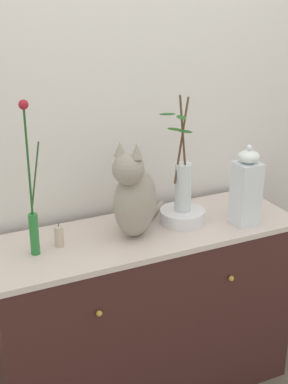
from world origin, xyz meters
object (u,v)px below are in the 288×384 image
at_px(jar_lidded_porcelain, 246,188).
at_px(bowl_porcelain, 182,216).
at_px(cat_sitting, 134,197).
at_px(vase_slim_green, 32,208).
at_px(vase_glass_clear, 183,182).
at_px(sideboard, 144,313).
at_px(candle_pillar, 59,236).

bearing_deg(jar_lidded_porcelain, bowl_porcelain, 153.61).
distance_m(cat_sitting, jar_lidded_porcelain, 0.49).
distance_m(vase_slim_green, vase_glass_clear, 0.66).
bearing_deg(jar_lidded_porcelain, vase_glass_clear, 153.62).
relative_size(cat_sitting, jar_lidded_porcelain, 1.17).
distance_m(sideboard, bowl_porcelain, 0.48).
bearing_deg(sideboard, vase_slim_green, 179.96).
relative_size(jar_lidded_porcelain, candle_pillar, 3.64).
bearing_deg(jar_lidded_porcelain, cat_sitting, 168.76).
relative_size(sideboard, bowl_porcelain, 6.90).
relative_size(bowl_porcelain, jar_lidded_porcelain, 0.55).
bearing_deg(bowl_porcelain, candle_pillar, 178.51).
relative_size(sideboard, cat_sitting, 3.24).
relative_size(sideboard, vase_slim_green, 2.22).
distance_m(sideboard, vase_glass_clear, 0.63).
bearing_deg(cat_sitting, sideboard, 17.02).
xyz_separation_m(bowl_porcelain, jar_lidded_porcelain, (0.24, -0.12, 0.13)).
bearing_deg(cat_sitting, vase_slim_green, 177.85).
height_order(vase_slim_green, jar_lidded_porcelain, vase_slim_green).
xyz_separation_m(sideboard, cat_sitting, (-0.05, -0.02, 0.59)).
xyz_separation_m(sideboard, jar_lidded_porcelain, (0.43, -0.11, 0.58)).
height_order(vase_glass_clear, candle_pillar, vase_glass_clear).
xyz_separation_m(sideboard, vase_glass_clear, (0.19, 0.01, 0.61)).
xyz_separation_m(sideboard, candle_pillar, (-0.37, 0.02, 0.46)).
xyz_separation_m(vase_slim_green, bowl_porcelain, (0.66, 0.01, -0.16)).
distance_m(vase_slim_green, bowl_porcelain, 0.68).
distance_m(cat_sitting, candle_pillar, 0.34).
xyz_separation_m(cat_sitting, vase_glass_clear, (0.24, 0.03, 0.02)).
xyz_separation_m(sideboard, vase_slim_green, (-0.47, 0.00, 0.61)).
relative_size(sideboard, jar_lidded_porcelain, 3.80).
height_order(cat_sitting, candle_pillar, cat_sitting).
bearing_deg(vase_slim_green, sideboard, -0.04).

